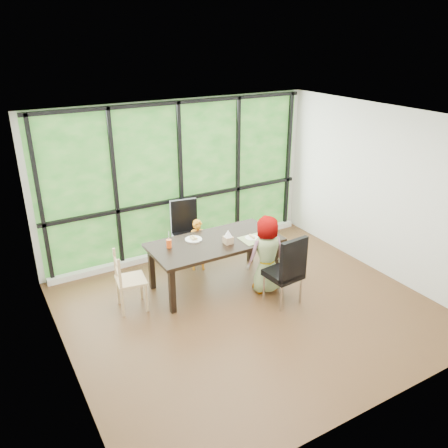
% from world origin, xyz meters
% --- Properties ---
extents(ground, '(5.00, 5.00, 0.00)m').
position_xyz_m(ground, '(0.00, 0.00, 0.00)').
color(ground, black).
rests_on(ground, ground).
extents(back_wall, '(5.00, 0.00, 5.00)m').
position_xyz_m(back_wall, '(0.00, 2.25, 1.35)').
color(back_wall, silver).
rests_on(back_wall, ground).
extents(foliage_backdrop, '(4.80, 0.02, 2.65)m').
position_xyz_m(foliage_backdrop, '(0.00, 2.23, 1.35)').
color(foliage_backdrop, '#195218').
rests_on(foliage_backdrop, back_wall).
extents(window_mullions, '(4.80, 0.06, 2.65)m').
position_xyz_m(window_mullions, '(0.00, 2.19, 1.35)').
color(window_mullions, black).
rests_on(window_mullions, back_wall).
extents(window_sill, '(4.80, 0.12, 0.10)m').
position_xyz_m(window_sill, '(0.00, 2.15, 0.05)').
color(window_sill, silver).
rests_on(window_sill, ground).
extents(dining_table, '(2.09, 1.16, 0.75)m').
position_xyz_m(dining_table, '(-0.08, 0.85, 0.38)').
color(dining_table, black).
rests_on(dining_table, ground).
extents(chair_window_leather, '(0.53, 0.53, 1.08)m').
position_xyz_m(chair_window_leather, '(-0.11, 1.77, 0.54)').
color(chair_window_leather, black).
rests_on(chair_window_leather, ground).
extents(chair_interior_leather, '(0.50, 0.50, 1.08)m').
position_xyz_m(chair_interior_leather, '(0.53, -0.08, 0.54)').
color(chair_interior_leather, black).
rests_on(chair_interior_leather, ground).
extents(chair_end_beech, '(0.45, 0.47, 0.90)m').
position_xyz_m(chair_end_beech, '(-1.43, 0.87, 0.45)').
color(chair_end_beech, tan).
rests_on(chair_end_beech, ground).
extents(child_toddler, '(0.38, 0.32, 0.89)m').
position_xyz_m(child_toddler, '(-0.08, 1.44, 0.44)').
color(child_toddler, orange).
rests_on(child_toddler, ground).
extents(child_older, '(0.63, 0.45, 1.22)m').
position_xyz_m(child_older, '(0.52, 0.31, 0.61)').
color(child_older, slate).
rests_on(child_older, ground).
extents(placemat, '(0.47, 0.34, 0.01)m').
position_xyz_m(placemat, '(0.51, 0.61, 0.75)').
color(placemat, tan).
rests_on(placemat, dining_table).
extents(plate_far, '(0.26, 0.26, 0.02)m').
position_xyz_m(plate_far, '(-0.34, 1.06, 0.76)').
color(plate_far, white).
rests_on(plate_far, dining_table).
extents(plate_near, '(0.21, 0.21, 0.01)m').
position_xyz_m(plate_near, '(0.47, 0.66, 0.76)').
color(plate_near, white).
rests_on(plate_near, dining_table).
extents(orange_cup, '(0.08, 0.08, 0.13)m').
position_xyz_m(orange_cup, '(-0.77, 1.00, 0.81)').
color(orange_cup, '#E94F16').
rests_on(orange_cup, dining_table).
extents(green_cup, '(0.09, 0.09, 0.14)m').
position_xyz_m(green_cup, '(0.72, 0.61, 0.82)').
color(green_cup, '#50B82B').
rests_on(green_cup, dining_table).
extents(white_mug, '(0.08, 0.08, 0.08)m').
position_xyz_m(white_mug, '(0.84, 0.89, 0.79)').
color(white_mug, white).
rests_on(white_mug, dining_table).
extents(tissue_box, '(0.13, 0.13, 0.11)m').
position_xyz_m(tissue_box, '(0.06, 0.69, 0.80)').
color(tissue_box, tan).
rests_on(tissue_box, dining_table).
extents(crepe_rolls_far, '(0.10, 0.12, 0.04)m').
position_xyz_m(crepe_rolls_far, '(-0.34, 1.06, 0.78)').
color(crepe_rolls_far, tan).
rests_on(crepe_rolls_far, plate_far).
extents(crepe_rolls_near, '(0.05, 0.12, 0.04)m').
position_xyz_m(crepe_rolls_near, '(0.47, 0.66, 0.78)').
color(crepe_rolls_near, tan).
rests_on(crepe_rolls_near, plate_near).
extents(straw_white, '(0.01, 0.04, 0.20)m').
position_xyz_m(straw_white, '(-0.77, 1.00, 0.92)').
color(straw_white, white).
rests_on(straw_white, orange_cup).
extents(straw_pink, '(0.01, 0.04, 0.20)m').
position_xyz_m(straw_pink, '(0.72, 0.61, 0.93)').
color(straw_pink, pink).
rests_on(straw_pink, green_cup).
extents(tissue, '(0.12, 0.12, 0.11)m').
position_xyz_m(tissue, '(0.06, 0.69, 0.91)').
color(tissue, white).
rests_on(tissue, tissue_box).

